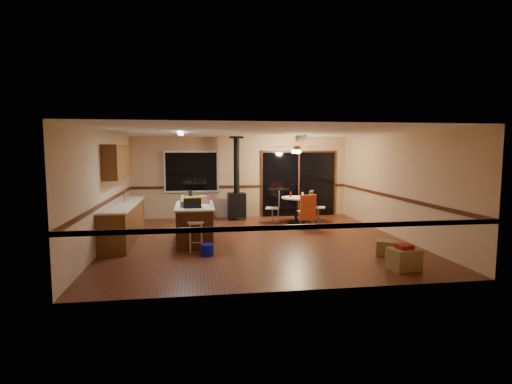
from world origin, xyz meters
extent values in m
plane|color=#502616|center=(0.00, 0.00, 0.00)|extent=(7.00, 7.00, 0.00)
plane|color=silver|center=(0.00, 0.00, 2.60)|extent=(7.00, 7.00, 0.00)
plane|color=tan|center=(0.00, 3.50, 1.30)|extent=(7.00, 0.00, 7.00)
plane|color=tan|center=(0.00, -3.50, 1.30)|extent=(7.00, 0.00, 7.00)
plane|color=tan|center=(-3.50, 0.00, 1.30)|extent=(0.00, 7.00, 7.00)
plane|color=tan|center=(3.50, 0.00, 1.30)|extent=(0.00, 7.00, 7.00)
cube|color=black|center=(-1.60, 3.45, 1.50)|extent=(1.72, 0.10, 1.32)
cube|color=black|center=(1.90, 3.45, 1.05)|extent=(2.52, 0.10, 2.10)
cube|color=brown|center=(-3.20, 0.50, 0.43)|extent=(0.60, 3.00, 0.86)
cube|color=beige|center=(-3.20, 0.50, 0.88)|extent=(0.64, 3.04, 0.04)
cube|color=brown|center=(-3.33, 0.70, 1.90)|extent=(0.35, 2.00, 0.80)
cube|color=#451F11|center=(-1.50, 0.00, 0.43)|extent=(0.80, 1.60, 0.86)
cube|color=beige|center=(-1.50, 0.00, 0.88)|extent=(0.88, 1.68, 0.04)
cube|color=black|center=(-0.20, 3.05, 0.46)|extent=(0.55, 0.50, 0.75)
cylinder|color=black|center=(-0.20, 3.05, 1.71)|extent=(0.18, 0.18, 1.77)
cylinder|color=brown|center=(1.49, 2.14, 2.25)|extent=(0.24, 0.24, 0.10)
cylinder|color=brown|center=(1.49, 2.14, 2.52)|extent=(0.05, 0.05, 0.16)
sphere|color=#FFD88C|center=(1.49, 2.14, 2.13)|extent=(0.16, 0.16, 0.16)
cube|color=white|center=(-1.80, 0.30, 2.56)|extent=(0.10, 1.20, 0.04)
cube|color=slate|center=(-1.58, -0.33, 0.97)|extent=(0.47, 0.30, 0.14)
cube|color=black|center=(-1.55, -0.43, 1.01)|extent=(0.40, 0.23, 0.21)
cube|color=gold|center=(-1.55, -0.43, 1.13)|extent=(0.38, 0.22, 0.03)
cube|color=olive|center=(-1.31, 0.31, 0.99)|extent=(0.28, 0.32, 0.18)
cylinder|color=black|center=(-1.60, 0.34, 1.06)|extent=(0.10, 0.10, 0.31)
cylinder|color=#D84C8C|center=(-1.18, 0.01, 1.01)|extent=(0.08, 0.08, 0.22)
cylinder|color=white|center=(-1.80, 0.72, 0.98)|extent=(0.06, 0.06, 0.16)
cylinder|color=tan|center=(-1.48, -0.83, 0.33)|extent=(0.37, 0.37, 0.65)
cylinder|color=#0B139F|center=(-1.25, -1.18, 0.12)|extent=(0.31, 0.31, 0.23)
cylinder|color=black|center=(1.49, 2.14, 0.02)|extent=(0.55, 0.55, 0.04)
cylinder|color=black|center=(1.49, 2.14, 0.39)|extent=(0.10, 0.10, 0.70)
cylinder|color=beige|center=(1.49, 2.14, 0.76)|extent=(0.89, 0.89, 0.04)
cylinder|color=#590C14|center=(1.34, 2.24, 0.86)|extent=(0.07, 0.07, 0.16)
cylinder|color=beige|center=(1.67, 2.09, 0.86)|extent=(0.07, 0.07, 0.15)
cube|color=tan|center=(0.79, 2.24, 0.45)|extent=(0.48, 0.48, 0.03)
cube|color=slate|center=(0.98, 2.20, 0.70)|extent=(0.12, 0.40, 0.50)
cube|color=tan|center=(1.59, 1.44, 0.45)|extent=(0.41, 0.41, 0.03)
cube|color=slate|center=(1.60, 1.25, 0.70)|extent=(0.40, 0.04, 0.50)
cube|color=#C33D16|center=(1.60, 1.23, 0.60)|extent=(0.44, 0.12, 0.70)
cube|color=tan|center=(2.19, 2.19, 0.45)|extent=(0.52, 0.52, 0.03)
cube|color=slate|center=(2.02, 2.27, 0.70)|extent=(0.18, 0.38, 0.50)
cube|color=#3D2317|center=(2.00, 2.27, 0.60)|extent=(0.26, 0.44, 0.70)
cube|color=olive|center=(-1.21, 3.10, 0.19)|extent=(0.59, 0.54, 0.38)
cube|color=olive|center=(2.28, -2.71, 0.19)|extent=(0.57, 0.50, 0.39)
cube|color=olive|center=(2.43, -1.75, 0.16)|extent=(0.50, 0.48, 0.31)
cube|color=maroon|center=(2.28, -2.71, 0.42)|extent=(0.30, 0.27, 0.07)
camera|label=1|loc=(-1.45, -9.35, 2.18)|focal=28.00mm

